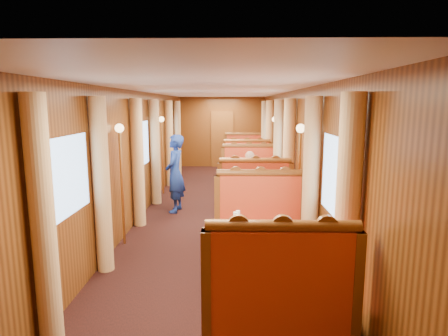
{
  "coord_description": "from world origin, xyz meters",
  "views": [
    {
      "loc": [
        0.34,
        -7.53,
        2.24
      ],
      "look_at": [
        0.2,
        -0.52,
        1.05
      ],
      "focal_mm": 30.0,
      "sensor_mm": 36.0,
      "label": 1
    }
  ],
  "objects_px": {
    "table_far": "(245,168)",
    "teapot_right": "(266,238)",
    "banquette_mid_fwd": "(254,207)",
    "banquette_near_fwd": "(278,315)",
    "teapot_back": "(259,231)",
    "fruit_plate": "(297,242)",
    "rose_vase_far": "(245,149)",
    "table_mid": "(251,196)",
    "table_near": "(267,270)",
    "banquette_near_aft": "(260,235)",
    "steward": "(175,174)",
    "banquette_far_aft": "(244,161)",
    "rose_vase_mid": "(250,170)",
    "banquette_mid_aft": "(249,183)",
    "banquette_far_fwd": "(247,172)",
    "teapot_left": "(251,236)",
    "tea_tray": "(261,240)",
    "passenger": "(250,172)"
  },
  "relations": [
    {
      "from": "table_mid",
      "to": "rose_vase_far",
      "type": "bearing_deg",
      "value": 90.12
    },
    {
      "from": "fruit_plate",
      "to": "rose_vase_mid",
      "type": "height_order",
      "value": "rose_vase_mid"
    },
    {
      "from": "table_near",
      "to": "teapot_left",
      "type": "relative_size",
      "value": 6.69
    },
    {
      "from": "table_far",
      "to": "teapot_back",
      "type": "height_order",
      "value": "teapot_back"
    },
    {
      "from": "table_near",
      "to": "rose_vase_far",
      "type": "relative_size",
      "value": 2.92
    },
    {
      "from": "banquette_mid_aft",
      "to": "passenger",
      "type": "distance_m",
      "value": 0.4
    },
    {
      "from": "banquette_near_aft",
      "to": "rose_vase_far",
      "type": "xyz_separation_m",
      "value": [
        -0.01,
        6.01,
        0.5
      ]
    },
    {
      "from": "table_far",
      "to": "fruit_plate",
      "type": "relative_size",
      "value": 4.58
    },
    {
      "from": "banquette_far_aft",
      "to": "banquette_mid_fwd",
      "type": "bearing_deg",
      "value": -90.0
    },
    {
      "from": "table_near",
      "to": "table_mid",
      "type": "distance_m",
      "value": 3.5
    },
    {
      "from": "banquette_mid_fwd",
      "to": "banquette_mid_aft",
      "type": "xyz_separation_m",
      "value": [
        0.0,
        2.03,
        0.0
      ]
    },
    {
      "from": "table_near",
      "to": "teapot_right",
      "type": "bearing_deg",
      "value": -100.03
    },
    {
      "from": "table_far",
      "to": "steward",
      "type": "bearing_deg",
      "value": -115.28
    },
    {
      "from": "fruit_plate",
      "to": "rose_vase_far",
      "type": "xyz_separation_m",
      "value": [
        -0.31,
        7.16,
        0.16
      ]
    },
    {
      "from": "banquette_far_aft",
      "to": "rose_vase_mid",
      "type": "bearing_deg",
      "value": -90.28
    },
    {
      "from": "table_near",
      "to": "banquette_mid_fwd",
      "type": "distance_m",
      "value": 2.49
    },
    {
      "from": "banquette_mid_aft",
      "to": "passenger",
      "type": "xyz_separation_m",
      "value": [
        -0.0,
        -0.24,
        0.32
      ]
    },
    {
      "from": "teapot_right",
      "to": "passenger",
      "type": "height_order",
      "value": "passenger"
    },
    {
      "from": "steward",
      "to": "banquette_near_fwd",
      "type": "bearing_deg",
      "value": 24.69
    },
    {
      "from": "banquette_mid_fwd",
      "to": "teapot_right",
      "type": "distance_m",
      "value": 2.67
    },
    {
      "from": "rose_vase_far",
      "to": "table_mid",
      "type": "bearing_deg",
      "value": -89.88
    },
    {
      "from": "banquette_far_fwd",
      "to": "banquette_far_aft",
      "type": "height_order",
      "value": "same"
    },
    {
      "from": "banquette_near_fwd",
      "to": "fruit_plate",
      "type": "distance_m",
      "value": 1.0
    },
    {
      "from": "banquette_near_aft",
      "to": "rose_vase_far",
      "type": "bearing_deg",
      "value": 90.07
    },
    {
      "from": "rose_vase_mid",
      "to": "rose_vase_far",
      "type": "bearing_deg",
      "value": 89.76
    },
    {
      "from": "banquette_near_aft",
      "to": "teapot_right",
      "type": "xyz_separation_m",
      "value": [
        -0.03,
        -1.16,
        0.39
      ]
    },
    {
      "from": "fruit_plate",
      "to": "rose_vase_far",
      "type": "distance_m",
      "value": 7.17
    },
    {
      "from": "table_far",
      "to": "rose_vase_mid",
      "type": "height_order",
      "value": "rose_vase_mid"
    },
    {
      "from": "banquette_near_fwd",
      "to": "steward",
      "type": "xyz_separation_m",
      "value": [
        -1.59,
        4.65,
        0.39
      ]
    },
    {
      "from": "teapot_left",
      "to": "teapot_back",
      "type": "distance_m",
      "value": 0.19
    },
    {
      "from": "banquette_mid_fwd",
      "to": "passenger",
      "type": "distance_m",
      "value": 1.82
    },
    {
      "from": "table_near",
      "to": "banquette_near_fwd",
      "type": "bearing_deg",
      "value": -90.0
    },
    {
      "from": "banquette_far_aft",
      "to": "tea_tray",
      "type": "xyz_separation_m",
      "value": [
        -0.08,
        -8.07,
        0.33
      ]
    },
    {
      "from": "banquette_near_aft",
      "to": "banquette_mid_aft",
      "type": "bearing_deg",
      "value": 90.0
    },
    {
      "from": "rose_vase_mid",
      "to": "steward",
      "type": "distance_m",
      "value": 1.58
    },
    {
      "from": "table_near",
      "to": "teapot_left",
      "type": "xyz_separation_m",
      "value": [
        -0.19,
        -0.09,
        0.44
      ]
    },
    {
      "from": "tea_tray",
      "to": "teapot_back",
      "type": "height_order",
      "value": "teapot_back"
    },
    {
      "from": "banquette_mid_aft",
      "to": "fruit_plate",
      "type": "height_order",
      "value": "banquette_mid_aft"
    },
    {
      "from": "banquette_mid_aft",
      "to": "steward",
      "type": "relative_size",
      "value": 0.82
    },
    {
      "from": "rose_vase_mid",
      "to": "table_mid",
      "type": "bearing_deg",
      "value": 22.62
    },
    {
      "from": "table_far",
      "to": "teapot_right",
      "type": "distance_m",
      "value": 7.16
    },
    {
      "from": "rose_vase_mid",
      "to": "passenger",
      "type": "height_order",
      "value": "passenger"
    },
    {
      "from": "banquette_near_fwd",
      "to": "rose_vase_far",
      "type": "distance_m",
      "value": 8.06
    },
    {
      "from": "banquette_near_fwd",
      "to": "table_far",
      "type": "relative_size",
      "value": 1.28
    },
    {
      "from": "table_far",
      "to": "teapot_back",
      "type": "xyz_separation_m",
      "value": [
        -0.09,
        -6.93,
        0.44
      ]
    },
    {
      "from": "banquette_near_aft",
      "to": "table_mid",
      "type": "distance_m",
      "value": 2.49
    },
    {
      "from": "banquette_mid_fwd",
      "to": "rose_vase_far",
      "type": "height_order",
      "value": "banquette_mid_fwd"
    },
    {
      "from": "teapot_left",
      "to": "rose_vase_far",
      "type": "bearing_deg",
      "value": 72.65
    },
    {
      "from": "banquette_near_fwd",
      "to": "table_mid",
      "type": "height_order",
      "value": "banquette_near_fwd"
    },
    {
      "from": "teapot_right",
      "to": "fruit_plate",
      "type": "relative_size",
      "value": 0.74
    }
  ]
}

